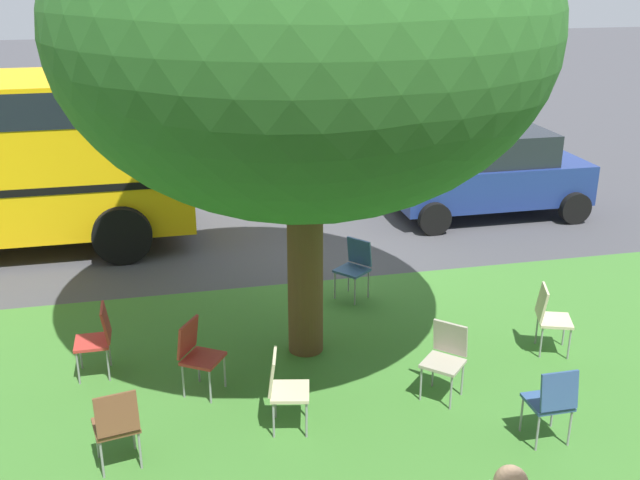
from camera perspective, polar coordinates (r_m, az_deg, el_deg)
The scene contains 12 objects.
ground at distance 11.76m, azimuth 0.71°, elevation -2.70°, with size 80.00×80.00×0.00m, color #424247.
grass_verge at distance 9.02m, azimuth 5.45°, elevation -10.59°, with size 48.00×6.00×0.01m, color #3D752D.
street_tree at distance 8.43m, azimuth -1.28°, elevation 15.77°, with size 5.54×5.54×6.00m.
chair_0 at distance 9.22m, azimuth -16.70°, elevation -7.05°, with size 0.42×0.42×0.88m.
chair_1 at distance 7.58m, azimuth -15.36°, elevation -13.37°, with size 0.49×0.49×0.88m.
chair_2 at distance 8.62m, azimuth -9.42°, elevation -8.44°, with size 0.58×0.57×0.88m.
chair_3 at distance 10.84m, azimuth 2.69°, elevation -1.85°, with size 0.59×0.58×0.88m.
chair_4 at distance 9.76m, azimuth 17.20°, elevation -5.48°, with size 0.54×0.53×0.88m.
chair_5 at distance 8.56m, azimuth 9.63°, elevation -8.67°, with size 0.59×0.59×0.88m.
chair_6 at distance 7.90m, azimuth -2.86°, elevation -11.07°, with size 0.50×0.49×0.88m.
chair_7 at distance 8.02m, azimuth 17.40°, elevation -11.59°, with size 0.42×0.43×0.88m.
parked_car at distance 14.71m, azimuth 12.95°, elevation 5.07°, with size 3.70×1.92×1.65m.
Camera 1 is at (2.49, 10.50, 4.68)m, focal length 41.68 mm.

